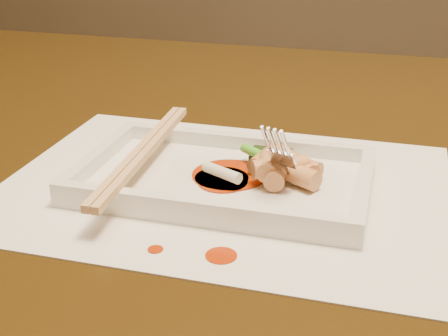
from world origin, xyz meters
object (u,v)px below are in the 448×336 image
(chopstick_a, at_px, (139,151))
(fork, at_px, (308,101))
(placemat, at_px, (224,187))
(table, at_px, (185,220))
(plate_base, at_px, (224,182))

(chopstick_a, xyz_separation_m, fork, (0.15, 0.02, 0.06))
(placemat, xyz_separation_m, chopstick_a, (-0.08, -0.00, 0.03))
(fork, bearing_deg, table, 149.63)
(table, relative_size, placemat, 3.50)
(plate_base, relative_size, fork, 1.86)
(plate_base, relative_size, chopstick_a, 1.09)
(placemat, height_order, fork, fork)
(table, bearing_deg, fork, -30.37)
(placemat, distance_m, plate_base, 0.00)
(chopstick_a, distance_m, fork, 0.16)
(table, relative_size, plate_base, 5.38)
(placemat, bearing_deg, chopstick_a, -180.00)
(fork, bearing_deg, placemat, -165.58)
(table, xyz_separation_m, chopstick_a, (-0.01, -0.10, 0.13))
(table, relative_size, chopstick_a, 5.86)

